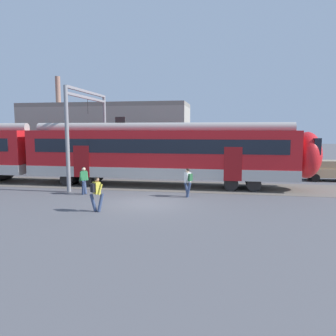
{
  "coord_description": "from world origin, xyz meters",
  "views": [
    {
      "loc": [
        4.0,
        -16.49,
        3.85
      ],
      "look_at": [
        0.74,
        2.43,
        1.6
      ],
      "focal_mm": 35.0,
      "sensor_mm": 36.0,
      "label": 1
    }
  ],
  "objects": [
    {
      "name": "background_building",
      "position": [
        -7.81,
        14.99,
        3.21
      ],
      "size": [
        16.53,
        5.0,
        9.2
      ],
      "color": "gray",
      "rests_on": "ground"
    },
    {
      "name": "pedestrian_yellow",
      "position": [
        -1.88,
        -2.18,
        0.99
      ],
      "size": [
        0.67,
        0.52,
        1.67
      ],
      "color": "navy",
      "rests_on": "ground"
    },
    {
      "name": "ground_plane",
      "position": [
        0.0,
        0.0,
        0.0
      ],
      "size": [
        160.0,
        160.0,
        0.0
      ],
      "primitive_type": "plane",
      "color": "#515156"
    },
    {
      "name": "pedestrian_green",
      "position": [
        -4.22,
        1.65,
        0.99
      ],
      "size": [
        0.51,
        0.7,
        1.67
      ],
      "color": "navy",
      "rests_on": "ground"
    },
    {
      "name": "catenary_gantry",
      "position": [
        -5.46,
        5.39,
        4.31
      ],
      "size": [
        0.24,
        6.64,
        6.53
      ],
      "color": "gray",
      "rests_on": "ground"
    },
    {
      "name": "parked_car_tan",
      "position": [
        11.89,
        9.79,
        0.78
      ],
      "size": [
        4.05,
        1.85,
        1.54
      ],
      "color": "tan",
      "rests_on": "ground"
    },
    {
      "name": "pedestrian_white",
      "position": [
        1.99,
        1.92,
        0.99
      ],
      "size": [
        0.56,
        0.66,
        1.67
      ],
      "color": "navy",
      "rests_on": "ground"
    },
    {
      "name": "track_bed",
      "position": [
        -11.41,
        5.39,
        0.01
      ],
      "size": [
        80.0,
        4.4,
        0.01
      ],
      "primitive_type": "cube",
      "color": "#605951",
      "rests_on": "ground"
    },
    {
      "name": "commuter_train",
      "position": [
        -8.92,
        5.39,
        2.25
      ],
      "size": [
        38.05,
        3.07,
        4.73
      ],
      "color": "#B7B2AD",
      "rests_on": "ground"
    }
  ]
}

